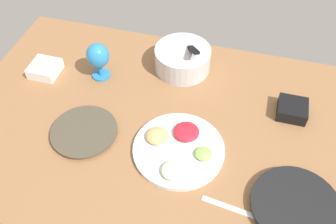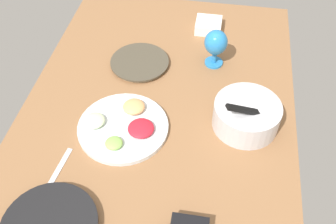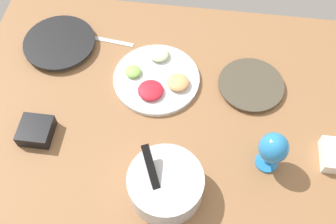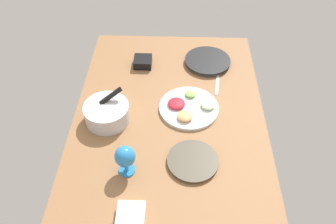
{
  "view_description": "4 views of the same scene",
  "coord_description": "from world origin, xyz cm",
  "px_view_note": "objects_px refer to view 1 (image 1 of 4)",
  "views": [
    {
      "loc": [
        25.56,
        -84.75,
        108.42
      ],
      "look_at": [
        1.61,
        3.15,
        3.79
      ],
      "focal_mm": 38.89,
      "sensor_mm": 36.0,
      "label": 1
    },
    {
      "loc": [
        96.44,
        20.26,
        109.5
      ],
      "look_at": [
        1.85,
        4.68,
        3.79
      ],
      "focal_mm": 41.51,
      "sensor_mm": 36.0,
      "label": 2
    },
    {
      "loc": [
        -6.63,
        78.26,
        122.71
      ],
      "look_at": [
        2.81,
        5.37,
        3.79
      ],
      "focal_mm": 42.08,
      "sensor_mm": 36.0,
      "label": 3
    },
    {
      "loc": [
        -123.35,
        -3.66,
        135.93
      ],
      "look_at": [
        3.01,
        0.69,
        3.79
      ],
      "focal_mm": 36.43,
      "sensor_mm": 36.0,
      "label": 4
    }
  ],
  "objects_px": {
    "fruit_platter": "(178,148)",
    "square_bowl_black": "(292,109)",
    "dinner_plate_right": "(296,207)",
    "mixing_bowl": "(182,58)",
    "square_bowl_white": "(45,68)",
    "hurricane_glass_blue": "(98,57)",
    "dinner_plate_left": "(84,132)"
  },
  "relations": [
    {
      "from": "dinner_plate_right",
      "to": "hurricane_glass_blue",
      "type": "xyz_separation_m",
      "value": [
        -0.83,
        0.42,
        0.09
      ]
    },
    {
      "from": "fruit_platter",
      "to": "dinner_plate_right",
      "type": "bearing_deg",
      "value": -16.39
    },
    {
      "from": "mixing_bowl",
      "to": "hurricane_glass_blue",
      "type": "bearing_deg",
      "value": -156.28
    },
    {
      "from": "dinner_plate_right",
      "to": "square_bowl_black",
      "type": "xyz_separation_m",
      "value": [
        -0.03,
        0.41,
        0.01
      ]
    },
    {
      "from": "fruit_platter",
      "to": "square_bowl_white",
      "type": "height_order",
      "value": "same"
    },
    {
      "from": "hurricane_glass_blue",
      "to": "square_bowl_black",
      "type": "bearing_deg",
      "value": -0.52
    },
    {
      "from": "mixing_bowl",
      "to": "square_bowl_white",
      "type": "xyz_separation_m",
      "value": [
        -0.56,
        -0.19,
        -0.03
      ]
    },
    {
      "from": "dinner_plate_left",
      "to": "hurricane_glass_blue",
      "type": "xyz_separation_m",
      "value": [
        -0.06,
        0.31,
        0.1
      ]
    },
    {
      "from": "dinner_plate_right",
      "to": "square_bowl_black",
      "type": "distance_m",
      "value": 0.41
    },
    {
      "from": "square_bowl_black",
      "to": "square_bowl_white",
      "type": "bearing_deg",
      "value": -177.85
    },
    {
      "from": "dinner_plate_left",
      "to": "mixing_bowl",
      "type": "bearing_deg",
      "value": 59.82
    },
    {
      "from": "fruit_platter",
      "to": "hurricane_glass_blue",
      "type": "height_order",
      "value": "hurricane_glass_blue"
    },
    {
      "from": "mixing_bowl",
      "to": "square_bowl_black",
      "type": "xyz_separation_m",
      "value": [
        0.48,
        -0.15,
        -0.03
      ]
    },
    {
      "from": "hurricane_glass_blue",
      "to": "square_bowl_black",
      "type": "distance_m",
      "value": 0.81
    },
    {
      "from": "hurricane_glass_blue",
      "to": "square_bowl_white",
      "type": "bearing_deg",
      "value": -169.07
    },
    {
      "from": "mixing_bowl",
      "to": "fruit_platter",
      "type": "bearing_deg",
      "value": -77.73
    },
    {
      "from": "hurricane_glass_blue",
      "to": "square_bowl_white",
      "type": "xyz_separation_m",
      "value": [
        -0.24,
        -0.05,
        -0.08
      ]
    },
    {
      "from": "dinner_plate_right",
      "to": "square_bowl_black",
      "type": "height_order",
      "value": "square_bowl_black"
    },
    {
      "from": "fruit_platter",
      "to": "hurricane_glass_blue",
      "type": "relative_size",
      "value": 1.99
    },
    {
      "from": "fruit_platter",
      "to": "square_bowl_black",
      "type": "bearing_deg",
      "value": 36.8
    },
    {
      "from": "dinner_plate_right",
      "to": "mixing_bowl",
      "type": "height_order",
      "value": "mixing_bowl"
    },
    {
      "from": "dinner_plate_left",
      "to": "dinner_plate_right",
      "type": "height_order",
      "value": "dinner_plate_right"
    },
    {
      "from": "fruit_platter",
      "to": "mixing_bowl",
      "type": "bearing_deg",
      "value": 102.27
    },
    {
      "from": "hurricane_glass_blue",
      "to": "square_bowl_white",
      "type": "relative_size",
      "value": 1.4
    },
    {
      "from": "dinner_plate_left",
      "to": "square_bowl_black",
      "type": "bearing_deg",
      "value": 22.27
    },
    {
      "from": "dinner_plate_left",
      "to": "dinner_plate_right",
      "type": "distance_m",
      "value": 0.78
    },
    {
      "from": "dinner_plate_left",
      "to": "square_bowl_white",
      "type": "height_order",
      "value": "square_bowl_white"
    },
    {
      "from": "hurricane_glass_blue",
      "to": "square_bowl_black",
      "type": "height_order",
      "value": "hurricane_glass_blue"
    },
    {
      "from": "square_bowl_black",
      "to": "dinner_plate_left",
      "type": "bearing_deg",
      "value": -157.73
    },
    {
      "from": "dinner_plate_right",
      "to": "mixing_bowl",
      "type": "relative_size",
      "value": 1.21
    },
    {
      "from": "mixing_bowl",
      "to": "square_bowl_black",
      "type": "bearing_deg",
      "value": -17.23
    },
    {
      "from": "dinner_plate_right",
      "to": "square_bowl_white",
      "type": "height_order",
      "value": "square_bowl_white"
    }
  ]
}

